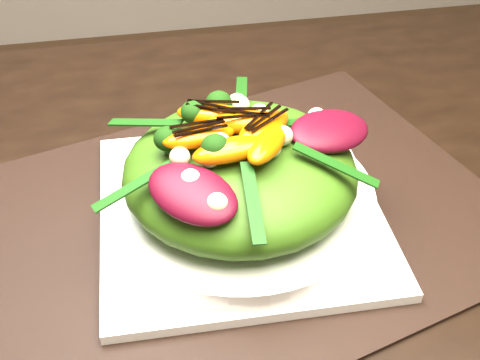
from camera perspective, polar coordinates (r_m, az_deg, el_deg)
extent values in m
cube|color=black|center=(0.62, 5.06, -7.17)|extent=(1.60, 0.90, 0.75)
cube|color=black|center=(0.63, 0.00, -3.25)|extent=(0.59, 0.50, 0.00)
cube|color=white|center=(0.63, 0.00, -2.77)|extent=(0.28, 0.28, 0.01)
cylinder|color=white|center=(0.62, 0.00, -1.76)|extent=(0.28, 0.28, 0.02)
ellipsoid|color=#385D11|center=(0.60, 0.00, 0.76)|extent=(0.28, 0.28, 0.07)
ellipsoid|color=#400613|center=(0.60, 7.96, 4.35)|extent=(0.10, 0.08, 0.02)
ellipsoid|color=#C75003|center=(0.58, -1.71, 5.09)|extent=(0.07, 0.04, 0.02)
sphere|color=#0F370A|center=(0.59, -6.08, 5.90)|extent=(0.04, 0.04, 0.03)
sphere|color=#C7BB8C|center=(0.54, 5.15, 1.55)|extent=(0.02, 0.02, 0.02)
cube|color=black|center=(0.57, -1.73, 5.87)|extent=(0.04, 0.01, 0.00)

